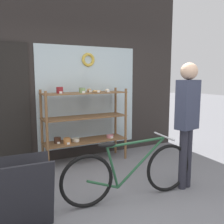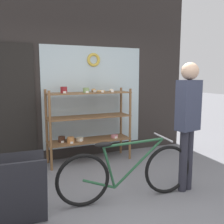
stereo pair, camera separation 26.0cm
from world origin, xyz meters
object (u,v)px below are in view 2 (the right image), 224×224
display_case (88,118)px  bicycle (127,173)px  sandwich_board (17,192)px  pedestrian (188,116)px

display_case → bicycle: display_case is taller
sandwich_board → display_case: bearing=54.0°
display_case → bicycle: size_ratio=0.84×
bicycle → pedestrian: (0.86, -0.07, 0.68)m
bicycle → sandwich_board: size_ratio=2.40×
display_case → bicycle: bearing=-89.9°
bicycle → sandwich_board: 1.30m
bicycle → pedestrian: pedestrian is taller
bicycle → pedestrian: size_ratio=1.03×
display_case → sandwich_board: bearing=-128.5°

